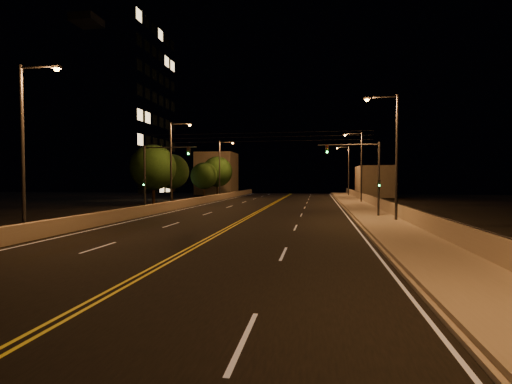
% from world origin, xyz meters
% --- Properties ---
extents(road, '(18.00, 120.00, 0.02)m').
position_xyz_m(road, '(0.00, 20.00, 0.01)').
color(road, black).
rests_on(road, ground).
extents(sidewalk, '(3.60, 120.00, 0.30)m').
position_xyz_m(sidewalk, '(10.80, 20.00, 0.15)').
color(sidewalk, gray).
rests_on(sidewalk, ground).
extents(curb, '(0.14, 120.00, 0.15)m').
position_xyz_m(curb, '(8.93, 20.00, 0.07)').
color(curb, gray).
rests_on(curb, ground).
extents(parapet_wall, '(0.30, 120.00, 1.00)m').
position_xyz_m(parapet_wall, '(12.45, 20.00, 0.80)').
color(parapet_wall, '#AA9D8E').
rests_on(parapet_wall, sidewalk).
extents(jersey_barrier, '(0.45, 120.00, 0.96)m').
position_xyz_m(jersey_barrier, '(-9.55, 20.00, 0.48)').
color(jersey_barrier, '#AA9D8E').
rests_on(jersey_barrier, ground).
extents(distant_building_right, '(6.00, 10.00, 5.82)m').
position_xyz_m(distant_building_right, '(16.50, 67.38, 2.91)').
color(distant_building_right, gray).
rests_on(distant_building_right, ground).
extents(distant_building_left, '(8.00, 8.00, 9.12)m').
position_xyz_m(distant_building_left, '(-16.00, 73.24, 4.56)').
color(distant_building_left, gray).
rests_on(distant_building_left, ground).
extents(parapet_rail, '(0.06, 120.00, 0.06)m').
position_xyz_m(parapet_rail, '(12.45, 20.00, 1.33)').
color(parapet_rail, black).
rests_on(parapet_rail, parapet_wall).
extents(lane_markings, '(17.32, 116.00, 0.00)m').
position_xyz_m(lane_markings, '(0.00, 19.93, 0.02)').
color(lane_markings, silver).
rests_on(lane_markings, road).
extents(streetlight_1, '(2.55, 0.28, 9.63)m').
position_xyz_m(streetlight_1, '(11.53, 23.12, 5.53)').
color(streetlight_1, '#2D2D33').
rests_on(streetlight_1, ground).
extents(streetlight_2, '(2.55, 0.28, 9.63)m').
position_xyz_m(streetlight_2, '(11.53, 45.74, 5.53)').
color(streetlight_2, '#2D2D33').
rests_on(streetlight_2, ground).
extents(streetlight_3, '(2.55, 0.28, 9.63)m').
position_xyz_m(streetlight_3, '(11.53, 66.97, 5.53)').
color(streetlight_3, '#2D2D33').
rests_on(streetlight_3, ground).
extents(streetlight_4, '(2.55, 0.28, 9.63)m').
position_xyz_m(streetlight_4, '(-9.93, 12.29, 5.53)').
color(streetlight_4, '#2D2D33').
rests_on(streetlight_4, ground).
extents(streetlight_5, '(2.55, 0.28, 9.63)m').
position_xyz_m(streetlight_5, '(-9.93, 33.35, 5.53)').
color(streetlight_5, '#2D2D33').
rests_on(streetlight_5, ground).
extents(streetlight_6, '(2.55, 0.28, 9.63)m').
position_xyz_m(streetlight_6, '(-9.93, 54.13, 5.53)').
color(streetlight_6, '#2D2D33').
rests_on(streetlight_6, ground).
extents(traffic_signal_right, '(5.11, 0.31, 6.44)m').
position_xyz_m(traffic_signal_right, '(10.03, 26.16, 4.04)').
color(traffic_signal_right, '#2D2D33').
rests_on(traffic_signal_right, ground).
extents(traffic_signal_left, '(5.11, 0.31, 6.44)m').
position_xyz_m(traffic_signal_left, '(-8.83, 26.16, 4.04)').
color(traffic_signal_left, '#2D2D33').
rests_on(traffic_signal_left, ground).
extents(overhead_wires, '(22.00, 0.03, 0.83)m').
position_xyz_m(overhead_wires, '(0.00, 29.50, 7.40)').
color(overhead_wires, black).
extents(building_tower, '(24.00, 15.00, 29.43)m').
position_xyz_m(building_tower, '(-30.79, 49.14, 14.14)').
color(building_tower, gray).
rests_on(building_tower, ground).
extents(tree_0, '(5.61, 5.61, 7.60)m').
position_xyz_m(tree_0, '(-14.08, 37.17, 4.79)').
color(tree_0, black).
rests_on(tree_0, ground).
extents(tree_1, '(5.22, 5.22, 7.08)m').
position_xyz_m(tree_1, '(-15.62, 46.67, 4.46)').
color(tree_1, black).
rests_on(tree_1, ground).
extents(tree_2, '(4.56, 4.56, 6.18)m').
position_xyz_m(tree_2, '(-13.17, 54.87, 3.89)').
color(tree_2, black).
rests_on(tree_2, ground).
extents(tree_3, '(5.46, 5.46, 7.41)m').
position_xyz_m(tree_3, '(-11.86, 58.61, 4.67)').
color(tree_3, black).
rests_on(tree_3, ground).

